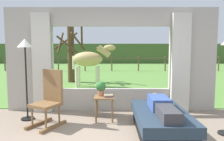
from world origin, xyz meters
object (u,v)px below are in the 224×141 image
object	(u,v)px
horse	(90,59)
pasture_tree	(72,52)
book_stack	(109,96)
floor_lamp_left	(26,55)
potted_plant	(102,87)
side_table	(105,101)
reclining_person	(162,106)
recliner_sofa	(161,121)
rocking_chair	(50,98)

from	to	relation	value
horse	pasture_tree	distance (m)	1.71
book_stack	floor_lamp_left	distance (m)	1.98
floor_lamp_left	pasture_tree	xyz separation A→B (m)	(-0.10, 5.39, 0.04)
potted_plant	side_table	bearing A→B (deg)	-36.87
floor_lamp_left	potted_plant	bearing A→B (deg)	0.57
reclining_person	floor_lamp_left	xyz separation A→B (m)	(-2.73, 0.82, 0.89)
recliner_sofa	potted_plant	distance (m)	1.45
recliner_sofa	reclining_person	world-z (taller)	reclining_person
potted_plant	horse	size ratio (longest dim) A/B	0.18
potted_plant	rocking_chair	bearing A→B (deg)	-160.27
potted_plant	book_stack	distance (m)	0.26
floor_lamp_left	recliner_sofa	bearing A→B (deg)	-15.78
rocking_chair	pasture_tree	world-z (taller)	pasture_tree
potted_plant	horse	world-z (taller)	horse
reclining_person	floor_lamp_left	world-z (taller)	floor_lamp_left
reclining_person	recliner_sofa	bearing A→B (deg)	90.10
horse	pasture_tree	world-z (taller)	pasture_tree
side_table	potted_plant	size ratio (longest dim) A/B	1.63
recliner_sofa	side_table	distance (m)	1.29
horse	recliner_sofa	bearing A→B (deg)	28.07
book_stack	horse	world-z (taller)	horse
rocking_chair	side_table	world-z (taller)	rocking_chair
book_stack	side_table	bearing A→B (deg)	147.47
reclining_person	side_table	size ratio (longest dim) A/B	2.75
reclining_person	horse	bearing A→B (deg)	110.40
floor_lamp_left	horse	distance (m)	4.16
reclining_person	potted_plant	xyz separation A→B (m)	(-1.12, 0.84, 0.18)
recliner_sofa	rocking_chair	distance (m)	2.20
recliner_sofa	reclining_person	size ratio (longest dim) A/B	1.19
rocking_chair	horse	xyz separation A→B (m)	(0.34, 4.40, 0.61)
reclining_person	floor_lamp_left	distance (m)	2.99
reclining_person	book_stack	bearing A→B (deg)	143.01
rocking_chair	side_table	size ratio (longest dim) A/B	2.15
reclining_person	pasture_tree	xyz separation A→B (m)	(-2.83, 6.21, 0.93)
rocking_chair	potted_plant	bearing A→B (deg)	47.53
recliner_sofa	floor_lamp_left	size ratio (longest dim) A/B	0.97
recliner_sofa	horse	size ratio (longest dim) A/B	0.94
side_table	floor_lamp_left	bearing A→B (deg)	178.50
recliner_sofa	rocking_chair	world-z (taller)	rocking_chair
book_stack	pasture_tree	xyz separation A→B (m)	(-1.88, 5.49, 0.90)
rocking_chair	potted_plant	world-z (taller)	rocking_chair
reclining_person	horse	xyz separation A→B (m)	(-1.80, 4.87, 0.63)
reclining_person	rocking_chair	size ratio (longest dim) A/B	1.28
recliner_sofa	book_stack	world-z (taller)	book_stack
side_table	recliner_sofa	bearing A→B (deg)	-34.89
rocking_chair	book_stack	bearing A→B (deg)	39.53
book_stack	floor_lamp_left	bearing A→B (deg)	176.72
rocking_chair	horse	bearing A→B (deg)	113.43
recliner_sofa	horse	bearing A→B (deg)	110.60
potted_plant	horse	xyz separation A→B (m)	(-0.68, 4.03, 0.45)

